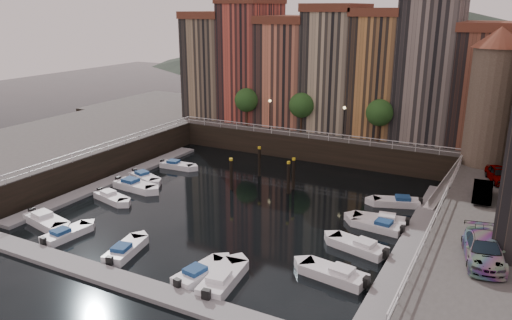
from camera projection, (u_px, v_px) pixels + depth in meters
The scene contains 31 objects.
ground at pixel (246, 204), 49.07m from camera, with size 200.00×200.00×0.00m, color black.
quay_far at pixel (335, 133), 70.59m from camera, with size 80.00×20.00×3.00m, color black.
quay_left at pixel (33, 156), 59.50m from camera, with size 20.00×36.00×3.00m, color black.
dock_left at pixel (115, 180), 55.44m from camera, with size 2.00×28.00×0.35m, color gray.
dock_right at pixel (413, 241), 40.91m from camera, with size 2.00×28.00×0.35m, color gray.
dock_near at pixel (128, 283), 34.66m from camera, with size 30.00×2.00×0.35m, color gray.
mountains at pixel (443, 47), 138.89m from camera, with size 145.00×100.00×18.00m.
far_terrace at pixel (356, 69), 64.23m from camera, with size 48.70×10.30×17.50m.
corner_tower at pixel (493, 95), 49.37m from camera, with size 5.20×5.20×13.80m.
promenade_trees at pixel (306, 106), 63.11m from camera, with size 21.20×3.20×5.20m.
street_lamps at pixel (306, 113), 62.32m from camera, with size 10.36×0.36×4.18m.
railings at pixel (269, 155), 52.09m from camera, with size 36.08×34.04×0.52m.
gangway at pixel (446, 183), 49.29m from camera, with size 2.78×8.32×3.73m.
mooring_pilings at pixel (268, 172), 53.29m from camera, with size 6.15×5.73×3.78m.
boat_left_0 at pixel (46, 221), 44.17m from camera, with size 5.32×2.86×1.19m.
boat_left_1 at pixel (111, 197), 49.80m from camera, with size 4.55×2.54×1.02m.
boat_left_2 at pixel (134, 186), 52.92m from camera, with size 5.24×2.26×1.19m.
boat_left_3 at pixel (144, 177), 55.64m from camera, with size 4.63×2.95×1.04m.
boat_left_4 at pixel (177, 165), 59.93m from camera, with size 4.42×1.89×1.00m.
boat_right_0 at pixel (335, 274), 35.35m from camera, with size 5.21×2.53×1.17m.
boat_right_1 at pixel (359, 246), 39.49m from camera, with size 5.07×2.88×1.13m.
boat_right_2 at pixel (378, 226), 43.29m from camera, with size 4.57×2.06×1.03m.
boat_right_3 at pixel (381, 221), 44.29m from camera, with size 4.96×2.41×1.11m.
boat_right_4 at pixel (397, 202), 48.58m from camera, with size 4.71×3.05×1.06m.
boat_near_0 at pixel (66, 234), 41.75m from camera, with size 2.05×4.51×1.02m.
boat_near_1 at pixel (125, 250), 38.95m from camera, with size 2.50×4.72×1.06m.
boat_near_2 at pixel (200, 273), 35.56m from camera, with size 2.43×4.84×1.09m.
boat_near_3 at pixel (222, 279), 34.64m from camera, with size 2.50×5.39×1.21m.
car_a at pixel (499, 175), 45.87m from camera, with size 1.67×4.15×1.41m, color gray.
car_b at pixel (482, 192), 41.81m from camera, with size 1.49×4.27×1.41m, color gray.
car_c at pixel (483, 251), 31.39m from camera, with size 2.26×5.56×1.61m, color gray.
Camera 1 is at (22.27, -39.87, 18.50)m, focal length 35.00 mm.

